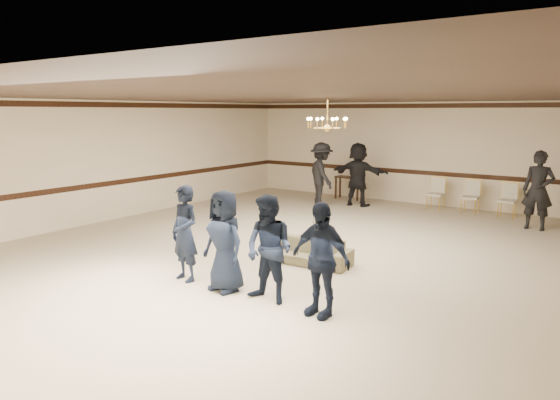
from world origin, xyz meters
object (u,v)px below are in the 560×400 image
(boy_a, at_px, (185,233))
(banquet_chair_left, at_px, (436,194))
(chandelier, at_px, (327,113))
(banquet_chair_mid, at_px, (470,197))
(boy_c, at_px, (269,249))
(console_table, at_px, (349,188))
(boy_d, at_px, (320,259))
(settee, at_px, (309,252))
(adult_mid, at_px, (358,174))
(adult_left, at_px, (321,175))
(banquet_chair_right, at_px, (508,201))
(adult_right, at_px, (538,190))
(boy_b, at_px, (224,241))

(boy_a, relative_size, banquet_chair_left, 1.74)
(chandelier, height_order, banquet_chair_mid, chandelier)
(boy_c, relative_size, banquet_chair_mid, 1.74)
(boy_c, height_order, console_table, boy_c)
(banquet_chair_mid, bearing_deg, boy_d, -90.75)
(settee, xyz_separation_m, adult_mid, (-1.98, 6.09, 0.75))
(boy_d, bearing_deg, banquet_chair_mid, 98.05)
(adult_left, relative_size, banquet_chair_left, 2.06)
(settee, relative_size, adult_left, 0.83)
(boy_d, bearing_deg, boy_c, -173.33)
(boy_c, height_order, banquet_chair_right, boy_c)
(banquet_chair_right, bearing_deg, boy_a, -106.34)
(settee, xyz_separation_m, console_table, (-2.76, 7.01, 0.14))
(chandelier, distance_m, adult_right, 5.82)
(adult_right, bearing_deg, boy_c, -106.66)
(chandelier, xyz_separation_m, adult_mid, (-1.45, 4.52, -1.89))
(boy_d, xyz_separation_m, banquet_chair_left, (-1.21, 8.87, -0.36))
(boy_b, bearing_deg, adult_mid, 110.10)
(boy_d, xyz_separation_m, settee, (-1.45, 2.06, -0.60))
(boy_d, xyz_separation_m, adult_left, (-4.33, 7.45, 0.15))
(boy_d, bearing_deg, adult_mid, 119.50)
(boy_a, height_order, console_table, boy_a)
(boy_d, bearing_deg, boy_a, -173.33)
(boy_a, relative_size, adult_right, 0.85)
(chandelier, relative_size, banquet_chair_right, 0.98)
(adult_mid, bearing_deg, boy_c, 104.75)
(banquet_chair_left, bearing_deg, boy_a, -98.14)
(boy_a, xyz_separation_m, boy_c, (1.80, 0.00, 0.00))
(chandelier, distance_m, console_table, 6.39)
(boy_a, height_order, boy_c, same)
(adult_mid, height_order, banquet_chair_left, adult_mid)
(banquet_chair_mid, xyz_separation_m, banquet_chair_right, (1.00, 0.00, 0.00))
(settee, bearing_deg, banquet_chair_right, 67.16)
(boy_c, bearing_deg, banquet_chair_left, 93.94)
(adult_mid, relative_size, banquet_chair_left, 2.06)
(boy_c, xyz_separation_m, adult_mid, (-2.53, 8.15, 0.15))
(boy_b, relative_size, banquet_chair_left, 1.74)
(boy_b, height_order, banquet_chair_right, boy_b)
(boy_c, bearing_deg, banquet_chair_right, 81.14)
(boy_a, height_order, boy_b, same)
(chandelier, distance_m, boy_c, 4.30)
(adult_left, relative_size, adult_right, 1.00)
(boy_c, xyz_separation_m, banquet_chair_right, (1.69, 8.87, -0.36))
(adult_mid, bearing_deg, banquet_chair_mid, -169.98)
(settee, height_order, adult_mid, adult_mid)
(adult_left, distance_m, banquet_chair_left, 3.46)
(boy_c, height_order, adult_mid, adult_mid)
(boy_a, bearing_deg, banquet_chair_left, 89.73)
(adult_mid, relative_size, adult_right, 1.00)
(console_table, bearing_deg, banquet_chair_right, 1.74)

